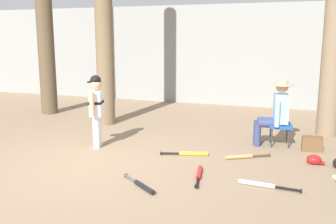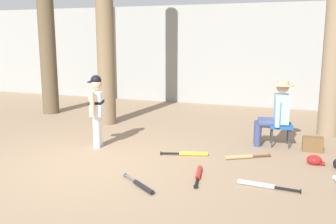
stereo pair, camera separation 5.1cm
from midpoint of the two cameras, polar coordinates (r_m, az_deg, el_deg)
name	(u,v)px [view 2 (the right image)]	position (r m, az deg, el deg)	size (l,w,h in m)	color
ground_plane	(89,167)	(6.04, -11.53, -8.03)	(60.00, 60.00, 0.00)	#897056
concrete_back_wall	(200,55)	(11.54, 4.88, 8.52)	(18.00, 0.36, 2.88)	gray
tree_near_player	(104,11)	(8.71, -9.32, 14.65)	(0.51, 0.51, 5.52)	brown
young_ballplayer	(97,106)	(6.94, -10.43, 0.85)	(0.43, 0.57, 1.31)	white
folding_stool	(280,126)	(7.23, 16.67, -2.09)	(0.46, 0.46, 0.41)	#194C9E
seated_spectator	(276,111)	(7.17, 16.01, 0.09)	(0.68, 0.54, 1.20)	navy
handbag_beside_stool	(313,144)	(7.12, 21.03, -4.53)	(0.34, 0.18, 0.26)	brown
bat_aluminum_silver	(261,185)	(5.30, 14.01, -10.54)	(0.82, 0.13, 0.07)	#B7BCC6
bat_red_barrel	(198,174)	(5.55, 4.84, -9.23)	(0.21, 0.77, 0.07)	red
bat_wood_tan	(242,157)	(6.41, 11.30, -6.59)	(0.70, 0.46, 0.07)	tan
bat_yellow_trainer	(190,154)	(6.46, 3.49, -6.24)	(0.78, 0.28, 0.07)	yellow
bat_black_composite	(141,186)	(5.14, -3.74, -10.92)	(0.64, 0.50, 0.07)	black
batting_helmet_red	(314,160)	(6.45, 21.28, -6.72)	(0.27, 0.21, 0.16)	#A81919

